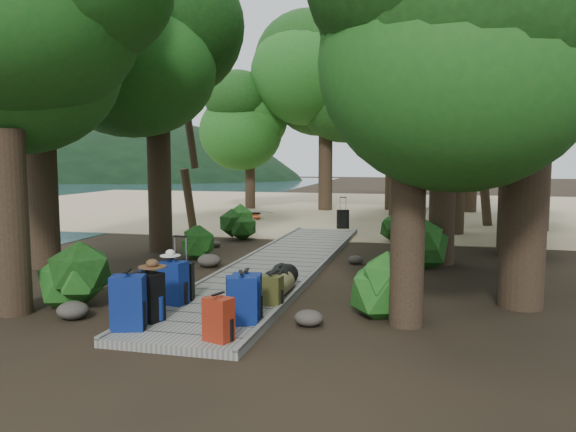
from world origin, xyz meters
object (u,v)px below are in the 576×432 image
(backpack_right_b, at_px, (241,298))
(backpack_right_c, at_px, (247,293))
(kayak, at_px, (256,215))
(duffel_right_khaki, at_px, (281,284))
(backpack_left_a, at_px, (128,300))
(duffel_right_black, at_px, (281,278))
(backpack_left_c, at_px, (173,280))
(backpack_right_a, at_px, (218,317))
(sun_lounger, at_px, (418,218))
(suitcase_on_boardwalk, at_px, (181,281))
(lone_suitcase_on_sand, at_px, (343,219))
(backpack_right_d, at_px, (271,289))
(backpack_left_b, at_px, (147,294))

(backpack_right_b, relative_size, backpack_right_c, 1.04)
(kayak, bearing_deg, duffel_right_khaki, -95.60)
(backpack_left_a, xyz_separation_m, duffel_right_black, (1.43, 2.84, -0.21))
(backpack_left_c, relative_size, backpack_right_a, 1.22)
(duffel_right_khaki, height_order, sun_lounger, sun_lounger)
(backpack_right_c, height_order, duffel_right_black, backpack_right_c)
(suitcase_on_boardwalk, bearing_deg, backpack_right_b, -46.87)
(backpack_right_b, xyz_separation_m, lone_suitcase_on_sand, (-0.31, 11.94, -0.16))
(backpack_right_c, bearing_deg, backpack_right_b, -96.10)
(kayak, xyz_separation_m, sun_lounger, (6.45, -1.39, 0.18))
(backpack_right_d, height_order, duffel_right_khaki, backpack_right_d)
(duffel_right_khaki, height_order, suitcase_on_boardwalk, suitcase_on_boardwalk)
(backpack_right_d, relative_size, kayak, 0.17)
(backpack_left_c, height_order, lone_suitcase_on_sand, backpack_left_c)
(backpack_right_b, height_order, lone_suitcase_on_sand, backpack_right_b)
(backpack_left_c, bearing_deg, backpack_left_b, -76.19)
(duffel_right_black, relative_size, lone_suitcase_on_sand, 1.02)
(backpack_left_a, distance_m, backpack_right_a, 1.40)
(backpack_right_a, height_order, backpack_right_d, backpack_right_a)
(backpack_right_a, height_order, suitcase_on_boardwalk, backpack_right_a)
(backpack_left_b, distance_m, lone_suitcase_on_sand, 12.17)
(backpack_right_d, bearing_deg, backpack_left_a, -125.62)
(duffel_right_black, bearing_deg, kayak, 99.73)
(lone_suitcase_on_sand, bearing_deg, backpack_left_b, -110.86)
(backpack_right_c, relative_size, duffel_right_khaki, 1.34)
(backpack_right_b, relative_size, kayak, 0.25)
(backpack_right_b, bearing_deg, backpack_right_d, 59.26)
(duffel_right_khaki, height_order, kayak, duffel_right_khaki)
(duffel_right_khaki, xyz_separation_m, duffel_right_black, (-0.11, 0.38, 0.03))
(backpack_left_c, height_order, suitcase_on_boardwalk, backpack_left_c)
(backpack_right_b, bearing_deg, backpack_left_a, -179.78)
(backpack_left_b, relative_size, duffel_right_khaki, 1.44)
(backpack_left_c, bearing_deg, kayak, 113.00)
(suitcase_on_boardwalk, distance_m, sun_lounger, 12.35)
(lone_suitcase_on_sand, bearing_deg, backpack_right_c, -104.38)
(backpack_left_b, bearing_deg, backpack_left_c, 109.42)
(backpack_right_a, height_order, duffel_right_khaki, backpack_right_a)
(kayak, bearing_deg, suitcase_on_boardwalk, -102.83)
(duffel_right_khaki, distance_m, kayak, 13.15)
(suitcase_on_boardwalk, bearing_deg, backpack_left_a, -100.74)
(backpack_right_c, distance_m, lone_suitcase_on_sand, 11.63)
(sun_lounger, bearing_deg, backpack_right_d, -116.92)
(backpack_right_a, height_order, duffel_right_black, backpack_right_a)
(backpack_left_a, distance_m, suitcase_on_boardwalk, 1.70)
(sun_lounger, bearing_deg, duffel_right_khaki, -117.71)
(backpack_left_c, height_order, backpack_right_c, backpack_left_c)
(backpack_left_c, xyz_separation_m, kayak, (-2.79, 13.47, -0.34))
(backpack_right_c, relative_size, lone_suitcase_on_sand, 1.13)
(backpack_right_c, bearing_deg, backpack_left_c, 151.45)
(backpack_right_a, xyz_separation_m, backpack_right_d, (0.18, 1.89, -0.06))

